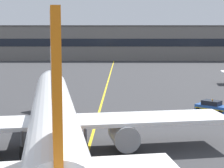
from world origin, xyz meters
The scene contains 5 objects.
taxiway_centreline centered at (0.00, 30.00, 0.00)m, with size 0.30×180.00×0.01m, color yellow.
airliner_foreground centered at (-3.23, 12.78, 3.37)m, with size 32.35×41.34×11.65m.
service_car_third centered at (14.91, 29.99, 0.77)m, with size 4.38×4.07×1.79m.
safety_cone_by_nose_gear centered at (-3.25, 28.41, 0.26)m, with size 0.44×0.44×0.55m.
terminal_building centered at (11.71, 126.61, 6.44)m, with size 111.57×12.40×12.87m.
Camera 1 is at (2.13, -19.99, 10.64)m, focal length 61.87 mm.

